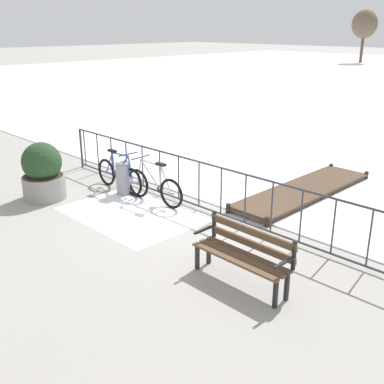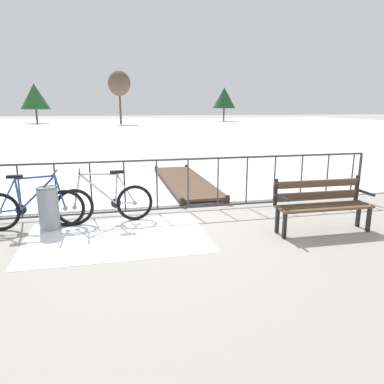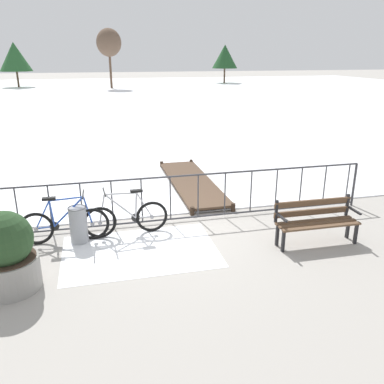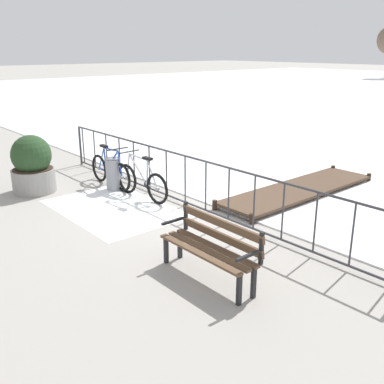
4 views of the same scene
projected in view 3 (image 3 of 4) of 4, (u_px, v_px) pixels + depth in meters
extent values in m
plane|color=#9E9991|center=(171.00, 222.00, 8.78)|extent=(160.00, 160.00, 0.00)
cube|color=white|center=(110.00, 97.00, 34.85)|extent=(80.00, 56.00, 0.03)
cube|color=white|center=(140.00, 251.00, 7.49)|extent=(2.85, 1.94, 0.01)
cylinder|color=#38383D|center=(170.00, 177.00, 8.43)|extent=(9.00, 0.04, 0.04)
cylinder|color=#38383D|center=(171.00, 219.00, 8.75)|extent=(9.00, 0.04, 0.04)
cylinder|color=#38383D|center=(354.00, 185.00, 9.62)|extent=(0.06, 0.06, 1.05)
cylinder|color=#38383D|center=(17.00, 211.00, 7.90)|extent=(0.03, 0.03, 0.97)
cylinder|color=#38383D|center=(50.00, 208.00, 8.04)|extent=(0.03, 0.03, 0.97)
cylinder|color=#38383D|center=(82.00, 206.00, 8.18)|extent=(0.03, 0.03, 0.97)
cylinder|color=#38383D|center=(112.00, 203.00, 8.32)|extent=(0.03, 0.03, 0.97)
cylinder|color=#38383D|center=(142.00, 201.00, 8.45)|extent=(0.03, 0.03, 0.97)
cylinder|color=#38383D|center=(170.00, 198.00, 8.59)|extent=(0.03, 0.03, 0.97)
cylinder|color=#38383D|center=(198.00, 196.00, 8.73)|extent=(0.03, 0.03, 0.97)
cylinder|color=#38383D|center=(225.00, 194.00, 8.87)|extent=(0.03, 0.03, 0.97)
cylinder|color=#38383D|center=(251.00, 192.00, 9.01)|extent=(0.03, 0.03, 0.97)
cylinder|color=#38383D|center=(276.00, 190.00, 9.15)|extent=(0.03, 0.03, 0.97)
cylinder|color=#38383D|center=(301.00, 188.00, 9.29)|extent=(0.03, 0.03, 0.97)
cylinder|color=#38383D|center=(324.00, 186.00, 9.42)|extent=(0.03, 0.03, 0.97)
cylinder|color=#38383D|center=(348.00, 184.00, 9.56)|extent=(0.03, 0.03, 0.97)
torus|color=black|center=(152.00, 217.00, 8.23)|extent=(0.66, 0.10, 0.66)
cylinder|color=gray|center=(152.00, 217.00, 8.23)|extent=(0.08, 0.06, 0.08)
torus|color=black|center=(100.00, 222.00, 7.94)|extent=(0.66, 0.10, 0.66)
cylinder|color=gray|center=(100.00, 222.00, 7.94)|extent=(0.08, 0.06, 0.08)
cylinder|color=#B2B2B7|center=(136.00, 205.00, 8.05)|extent=(0.08, 0.04, 0.53)
cylinder|color=#B2B2B7|center=(120.00, 206.00, 7.96)|extent=(0.61, 0.07, 0.59)
cylinder|color=#B2B2B7|center=(121.00, 194.00, 7.88)|extent=(0.63, 0.07, 0.07)
cylinder|color=#B2B2B7|center=(144.00, 217.00, 8.18)|extent=(0.34, 0.05, 0.05)
cylinder|color=#B2B2B7|center=(144.00, 205.00, 8.10)|extent=(0.32, 0.05, 0.56)
cylinder|color=#B2B2B7|center=(102.00, 209.00, 7.87)|extent=(0.16, 0.04, 0.59)
cube|color=black|center=(136.00, 191.00, 7.96)|extent=(0.25, 0.11, 0.05)
cylinder|color=black|center=(104.00, 192.00, 7.77)|extent=(0.06, 0.52, 0.03)
cylinder|color=black|center=(136.00, 218.00, 8.13)|extent=(0.18, 0.03, 0.18)
torus|color=black|center=(36.00, 229.00, 7.66)|extent=(0.66, 0.07, 0.66)
cylinder|color=gray|center=(36.00, 229.00, 7.66)|extent=(0.08, 0.06, 0.08)
torus|color=black|center=(92.00, 224.00, 7.88)|extent=(0.66, 0.07, 0.66)
cylinder|color=gray|center=(92.00, 224.00, 7.88)|extent=(0.08, 0.06, 0.08)
cylinder|color=#2D51B2|center=(52.00, 214.00, 7.63)|extent=(0.08, 0.04, 0.53)
cylinder|color=#2D51B2|center=(69.00, 212.00, 7.69)|extent=(0.61, 0.05, 0.59)
cylinder|color=#2D51B2|center=(66.00, 199.00, 7.60)|extent=(0.63, 0.05, 0.07)
cylinder|color=#2D51B2|center=(45.00, 227.00, 7.69)|extent=(0.34, 0.03, 0.05)
cylinder|color=#2D51B2|center=(43.00, 215.00, 7.60)|extent=(0.32, 0.03, 0.56)
cylinder|color=#2D51B2|center=(88.00, 211.00, 7.77)|extent=(0.16, 0.04, 0.59)
cube|color=black|center=(49.00, 199.00, 7.53)|extent=(0.24, 0.10, 0.05)
cylinder|color=black|center=(83.00, 194.00, 7.65)|extent=(0.04, 0.52, 0.03)
cylinder|color=black|center=(55.00, 226.00, 7.72)|extent=(0.18, 0.02, 0.18)
cube|color=brown|center=(314.00, 221.00, 7.76)|extent=(1.60, 0.12, 0.04)
cube|color=brown|center=(318.00, 224.00, 7.62)|extent=(1.60, 0.12, 0.04)
cube|color=brown|center=(322.00, 227.00, 7.47)|extent=(1.60, 0.12, 0.04)
cube|color=brown|center=(312.00, 212.00, 7.80)|extent=(1.60, 0.07, 0.12)
cube|color=brown|center=(313.00, 202.00, 7.74)|extent=(1.60, 0.07, 0.12)
cube|color=black|center=(356.00, 233.00, 7.73)|extent=(0.05, 0.06, 0.44)
cube|color=black|center=(348.00, 228.00, 7.97)|extent=(0.05, 0.06, 0.44)
cube|color=black|center=(347.00, 205.00, 7.94)|extent=(0.05, 0.04, 0.45)
cube|color=black|center=(355.00, 211.00, 7.71)|extent=(0.04, 0.40, 0.04)
cube|color=black|center=(283.00, 241.00, 7.41)|extent=(0.05, 0.06, 0.44)
cube|color=black|center=(277.00, 235.00, 7.65)|extent=(0.05, 0.06, 0.44)
cube|color=black|center=(276.00, 211.00, 7.61)|extent=(0.05, 0.04, 0.45)
cube|color=black|center=(282.00, 217.00, 7.39)|extent=(0.04, 0.40, 0.04)
cylinder|color=gray|center=(9.00, 273.00, 6.23)|extent=(0.94, 0.94, 0.52)
cylinder|color=#38281E|center=(7.00, 258.00, 6.15)|extent=(0.87, 0.87, 0.02)
sphere|color=#264223|center=(3.00, 239.00, 6.04)|extent=(0.87, 0.87, 0.87)
cylinder|color=gray|center=(78.00, 225.00, 7.75)|extent=(0.34, 0.34, 0.72)
torus|color=#545558|center=(77.00, 208.00, 7.64)|extent=(0.35, 0.35, 0.02)
cube|color=#4C3828|center=(192.00, 182.00, 11.18)|extent=(1.10, 4.20, 0.06)
cylinder|color=#35271C|center=(192.00, 211.00, 9.15)|extent=(0.10, 0.10, 0.20)
cylinder|color=#35271C|center=(233.00, 207.00, 9.37)|extent=(0.10, 0.10, 0.20)
cylinder|color=#35271C|center=(162.00, 165.00, 13.00)|extent=(0.10, 0.10, 0.20)
cylinder|color=#35271C|center=(191.00, 163.00, 13.22)|extent=(0.10, 0.10, 0.20)
cylinder|color=brown|center=(224.00, 71.00, 50.97)|extent=(0.21, 0.21, 3.05)
cone|color=#1E4723|center=(225.00, 56.00, 50.41)|extent=(3.20, 3.20, 2.84)
cylinder|color=brown|center=(111.00, 70.00, 42.66)|extent=(0.24, 0.24, 3.90)
ellipsoid|color=brown|center=(109.00, 42.00, 41.77)|extent=(2.59, 2.59, 2.85)
cylinder|color=brown|center=(17.00, 74.00, 44.38)|extent=(0.21, 0.21, 2.89)
cone|color=#235128|center=(15.00, 57.00, 43.78)|extent=(3.47, 3.47, 3.06)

